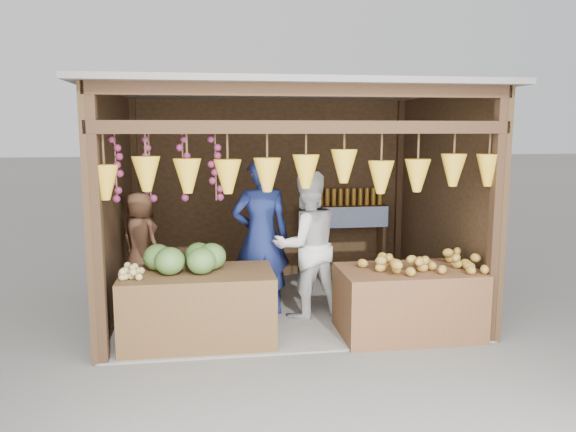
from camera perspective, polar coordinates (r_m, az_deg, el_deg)
The scene contains 12 objects.
ground at distance 7.06m, azimuth -0.26°, elevation -9.19°, with size 80.00×80.00×0.00m, color #514F49.
stall_structure at distance 6.69m, azimuth -0.51°, elevation 4.39°, with size 4.30×3.30×2.66m.
back_shelf at distance 8.28m, azimuth 5.69°, elevation -0.32°, with size 1.25×0.32×1.32m.
counter_left at distance 5.90m, azimuth -9.10°, elevation -9.15°, with size 1.54×0.85×0.75m, color #442E16.
counter_right at distance 6.18m, azimuth 12.07°, elevation -8.52°, with size 1.46×0.85×0.72m, color #4A2E18.
stool at distance 7.09m, azimuth -14.54°, elevation -8.10°, with size 0.33×0.33×0.31m, color black.
man_standing at distance 6.54m, azimuth -2.76°, elevation -2.16°, with size 0.68×0.45×1.87m, color #151F50.
woman_standing at distance 6.49m, azimuth 1.88°, elevation -2.99°, with size 0.83×0.65×1.71m, color silver.
vendor_seated at distance 6.92m, azimuth -14.77°, elevation -2.32°, with size 0.56×0.37×1.15m, color brown.
melon_pile at distance 5.80m, azimuth -10.31°, elevation -4.03°, with size 1.00×0.50×0.32m, color #1C4713, non-canonical shape.
tanfruit_pile at distance 5.73m, azimuth -15.46°, elevation -5.34°, with size 0.34×0.40×0.13m, color #A6904D, non-canonical shape.
mango_pile at distance 6.05m, azimuth 13.36°, elevation -4.35°, with size 1.40×0.64×0.22m, color #B64618, non-canonical shape.
Camera 1 is at (-0.94, -6.65, 2.18)m, focal length 35.00 mm.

